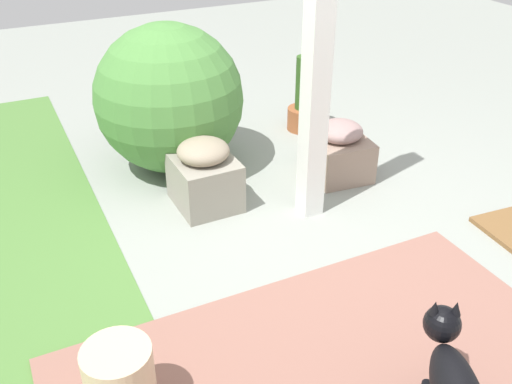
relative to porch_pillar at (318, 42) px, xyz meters
The scene contains 7 objects.
ground_plane 1.18m from the porch_pillar, 145.07° to the left, with size 12.00×12.00×0.00m, color gray.
porch_pillar is the anchor object (origin of this frame).
stone_planter_nearest 1.08m from the porch_pillar, 51.87° to the right, with size 0.48×0.43×0.42m.
stone_planter_mid 1.13m from the porch_pillar, 56.89° to the left, with size 0.45×0.39×0.47m.
round_shrub 1.30m from the porch_pillar, 30.26° to the left, with size 1.06×1.06×1.06m, color #4C863E.
terracotta_pot_tall 1.58m from the porch_pillar, 27.86° to the right, with size 0.26×0.26×0.63m.
ceramic_urn 2.05m from the porch_pillar, 124.94° to the left, with size 0.28×0.28×0.36m, color beige.
Camera 1 is at (-2.42, 1.48, 2.04)m, focal length 40.60 mm.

